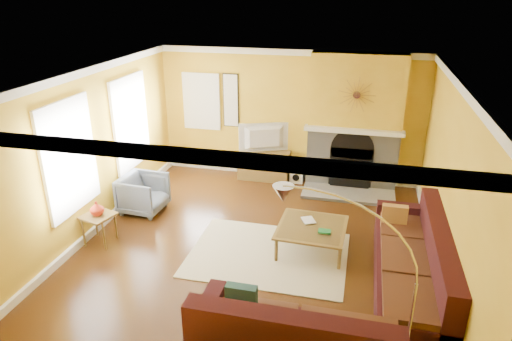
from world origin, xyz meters
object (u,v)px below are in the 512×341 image
(sectional_sofa, at_px, (336,264))
(media_console, at_px, (264,165))
(coffee_table, at_px, (311,238))
(arc_lamp, at_px, (351,294))
(armchair, at_px, (143,194))
(side_table, at_px, (100,229))

(sectional_sofa, xyz_separation_m, media_console, (-1.78, 3.63, -0.16))
(sectional_sofa, height_order, media_console, sectional_sofa)
(coffee_table, xyz_separation_m, arc_lamp, (0.65, -2.47, 0.88))
(media_console, xyz_separation_m, armchair, (-1.81, -2.02, 0.05))
(side_table, distance_m, arc_lamp, 4.49)
(sectional_sofa, relative_size, arc_lamp, 1.66)
(media_console, relative_size, armchair, 1.41)
(side_table, xyz_separation_m, arc_lamp, (3.99, -1.88, 0.84))
(sectional_sofa, bearing_deg, coffee_table, 113.41)
(armchair, height_order, arc_lamp, arc_lamp)
(media_console, bearing_deg, side_table, -122.10)
(media_console, bearing_deg, coffee_table, -62.92)
(coffee_table, height_order, arc_lamp, arc_lamp)
(armchair, bearing_deg, arc_lamp, -125.51)
(coffee_table, bearing_deg, media_console, 117.08)
(armchair, bearing_deg, side_table, 174.11)
(media_console, xyz_separation_m, arc_lamp, (1.99, -5.08, 0.79))
(sectional_sofa, bearing_deg, side_table, 173.45)
(coffee_table, xyz_separation_m, side_table, (-3.34, -0.59, 0.04))
(side_table, height_order, arc_lamp, arc_lamp)
(sectional_sofa, height_order, arc_lamp, arc_lamp)
(coffee_table, xyz_separation_m, armchair, (-3.15, 0.59, 0.14))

